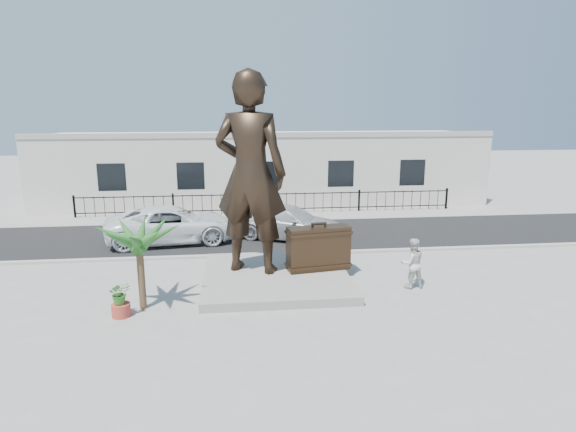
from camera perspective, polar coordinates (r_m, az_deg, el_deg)
name	(u,v)px	position (r m, az deg, el deg)	size (l,w,h in m)	color
ground	(295,296)	(16.36, 0.78, -9.45)	(100.00, 100.00, 0.00)	#9E9991
street	(275,234)	(23.92, -1.57, -2.15)	(40.00, 7.00, 0.01)	black
curb	(282,254)	(20.55, -0.76, -4.54)	(40.00, 0.25, 0.12)	#A5A399
far_sidewalk	(269,216)	(27.78, -2.25, 0.00)	(40.00, 2.50, 0.02)	#9E9991
plinth	(276,277)	(17.65, -1.45, -7.22)	(5.20, 5.20, 0.30)	gray
fence	(268,203)	(28.44, -2.38, 1.51)	(22.00, 0.10, 1.20)	black
building	(263,167)	(32.32, -2.92, 5.77)	(28.00, 7.00, 4.40)	silver
statue	(250,174)	(17.13, -4.49, 5.00)	(2.61, 1.71, 7.16)	black
suitcase	(318,248)	(17.79, 3.63, -3.83)	(2.29, 0.73, 1.62)	#332315
tourist	(412,263)	(17.32, 14.49, -5.44)	(0.87, 0.68, 1.79)	beige
car_white	(173,224)	(23.00, -13.51, -0.97)	(2.77, 6.00, 1.67)	white
car_silver	(288,222)	(22.96, 0.01, -0.75)	(2.20, 5.41, 1.57)	#A9ABAE
worker	(273,201)	(27.98, -1.75, 1.83)	(1.06, 0.61, 1.64)	orange
palm_tree	(144,308)	(16.11, -16.74, -10.41)	(1.80, 1.80, 3.20)	#23561F
planter	(121,310)	(15.66, -19.17, -10.48)	(0.56, 0.56, 0.40)	#AE3A2E
shrub	(120,293)	(15.46, -19.32, -8.61)	(0.63, 0.55, 0.70)	#336B23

